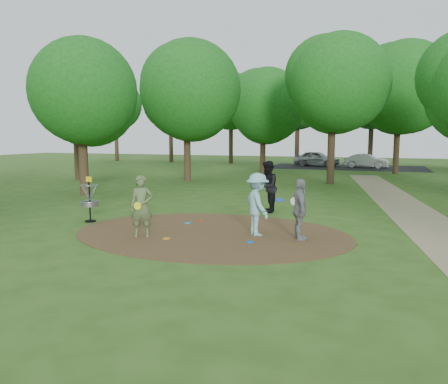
% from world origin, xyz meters
% --- Properties ---
extents(ground, '(100.00, 100.00, 0.00)m').
position_xyz_m(ground, '(0.00, 0.00, 0.00)').
color(ground, '#2D5119').
rests_on(ground, ground).
extents(dirt_clearing, '(8.40, 8.40, 0.02)m').
position_xyz_m(dirt_clearing, '(0.00, 0.00, 0.01)').
color(dirt_clearing, '#47301C').
rests_on(dirt_clearing, ground).
extents(footpath, '(7.55, 39.89, 0.01)m').
position_xyz_m(footpath, '(6.50, 2.00, 0.01)').
color(footpath, '#8C7A5B').
rests_on(footpath, ground).
extents(parking_lot, '(14.00, 8.00, 0.01)m').
position_xyz_m(parking_lot, '(2.00, 30.00, 0.00)').
color(parking_lot, black).
rests_on(parking_lot, ground).
extents(player_observer_with_disc, '(0.77, 0.66, 1.78)m').
position_xyz_m(player_observer_with_disc, '(-1.70, -1.09, 0.89)').
color(player_observer_with_disc, '#576A3D').
rests_on(player_observer_with_disc, ground).
extents(player_throwing_with_disc, '(1.43, 1.36, 1.84)m').
position_xyz_m(player_throwing_with_disc, '(1.38, 0.20, 0.92)').
color(player_throwing_with_disc, '#88C1CB').
rests_on(player_throwing_with_disc, ground).
extents(player_walking_with_disc, '(0.86, 1.04, 1.97)m').
position_xyz_m(player_walking_with_disc, '(0.75, 4.03, 0.98)').
color(player_walking_with_disc, black).
rests_on(player_walking_with_disc, ground).
extents(player_waiting_with_disc, '(0.76, 1.09, 1.72)m').
position_xyz_m(player_waiting_with_disc, '(2.65, -0.00, 0.86)').
color(player_waiting_with_disc, gray).
rests_on(player_waiting_with_disc, ground).
extents(disc_ground_cyan, '(0.22, 0.22, 0.02)m').
position_xyz_m(disc_ground_cyan, '(-1.22, 1.04, 0.03)').
color(disc_ground_cyan, '#1896C0').
rests_on(disc_ground_cyan, dirt_clearing).
extents(disc_ground_blue, '(0.22, 0.22, 0.02)m').
position_xyz_m(disc_ground_blue, '(1.44, -0.78, 0.03)').
color(disc_ground_blue, blue).
rests_on(disc_ground_blue, dirt_clearing).
extents(disc_ground_red, '(0.22, 0.22, 0.02)m').
position_xyz_m(disc_ground_red, '(-0.95, 1.54, 0.03)').
color(disc_ground_red, '#B62D12').
rests_on(disc_ground_red, dirt_clearing).
extents(car_left, '(4.55, 2.49, 1.47)m').
position_xyz_m(car_left, '(-0.79, 30.51, 0.73)').
color(car_left, '#96999D').
rests_on(car_left, ground).
extents(car_right, '(4.02, 1.83, 1.28)m').
position_xyz_m(car_right, '(3.75, 29.74, 0.64)').
color(car_right, '#A2A4AA').
rests_on(car_right, ground).
extents(disc_ground_orange, '(0.22, 0.22, 0.02)m').
position_xyz_m(disc_ground_orange, '(-0.89, -1.16, 0.03)').
color(disc_ground_orange, orange).
rests_on(disc_ground_orange, dirt_clearing).
extents(disc_golf_basket, '(0.63, 0.63, 1.54)m').
position_xyz_m(disc_golf_basket, '(-4.50, 0.30, 0.87)').
color(disc_golf_basket, black).
rests_on(disc_golf_basket, ground).
extents(tree_ring, '(36.86, 45.91, 9.74)m').
position_xyz_m(tree_ring, '(1.31, 10.67, 5.29)').
color(tree_ring, '#332316').
rests_on(tree_ring, ground).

